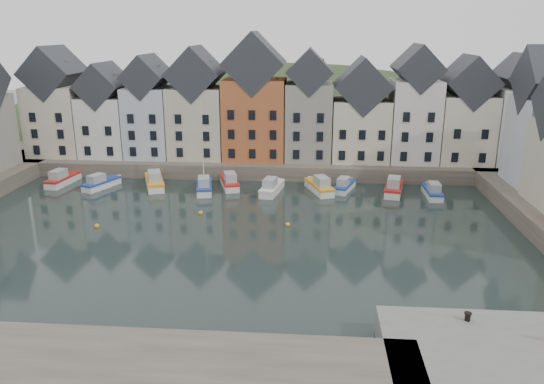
# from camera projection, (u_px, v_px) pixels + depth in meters

# --- Properties ---
(ground) EXTENTS (260.00, 260.00, 0.00)m
(ground) POSITION_uv_depth(u_px,v_px,m) (224.00, 242.00, 51.78)
(ground) COLOR black
(ground) RESTS_ON ground
(far_quay) EXTENTS (90.00, 16.00, 2.00)m
(far_quay) POSITION_uv_depth(u_px,v_px,m) (257.00, 160.00, 80.08)
(far_quay) COLOR #4B4139
(far_quay) RESTS_ON ground
(near_quay) EXTENTS (18.00, 10.00, 2.00)m
(near_quay) POSITION_uv_depth(u_px,v_px,m) (541.00, 370.00, 30.76)
(near_quay) COLOR #60605E
(near_quay) RESTS_ON ground
(hillside) EXTENTS (153.60, 70.40, 64.00)m
(hillside) POSITION_uv_depth(u_px,v_px,m) (271.00, 219.00, 110.42)
(hillside) COLOR #24361B
(hillside) RESTS_ON ground
(far_terrace) EXTENTS (72.37, 8.16, 17.78)m
(far_terrace) POSITION_uv_depth(u_px,v_px,m) (277.00, 110.00, 75.62)
(far_terrace) COLOR beige
(far_terrace) RESTS_ON far_quay
(mooring_buoys) EXTENTS (20.50, 5.50, 0.50)m
(mooring_buoys) POSITION_uv_depth(u_px,v_px,m) (195.00, 221.00, 57.12)
(mooring_buoys) COLOR orange
(mooring_buoys) RESTS_ON ground
(boat_a) EXTENTS (2.68, 6.39, 2.38)m
(boat_a) POSITION_uv_depth(u_px,v_px,m) (62.00, 179.00, 70.99)
(boat_a) COLOR silver
(boat_a) RESTS_ON ground
(boat_b) EXTENTS (3.76, 5.96, 2.19)m
(boat_b) POSITION_uv_depth(u_px,v_px,m) (101.00, 183.00, 69.33)
(boat_b) COLOR silver
(boat_b) RESTS_ON ground
(boat_c) EXTENTS (4.37, 7.11, 2.61)m
(boat_c) POSITION_uv_depth(u_px,v_px,m) (155.00, 182.00, 69.61)
(boat_c) COLOR silver
(boat_c) RESTS_ON ground
(boat_d) EXTENTS (3.09, 6.39, 11.73)m
(boat_d) POSITION_uv_depth(u_px,v_px,m) (204.00, 186.00, 67.77)
(boat_d) COLOR silver
(boat_d) RESTS_ON ground
(boat_e) EXTENTS (3.60, 6.47, 2.37)m
(boat_e) POSITION_uv_depth(u_px,v_px,m) (230.00, 182.00, 69.70)
(boat_e) COLOR silver
(boat_e) RESTS_ON ground
(boat_f) EXTENTS (2.97, 6.35, 2.35)m
(boat_f) POSITION_uv_depth(u_px,v_px,m) (272.00, 188.00, 67.18)
(boat_f) COLOR silver
(boat_f) RESTS_ON ground
(boat_g) EXTENTS (4.00, 6.67, 2.45)m
(boat_g) POSITION_uv_depth(u_px,v_px,m) (320.00, 187.00, 67.63)
(boat_g) COLOR silver
(boat_g) RESTS_ON ground
(boat_h) EXTENTS (3.27, 5.64, 2.07)m
(boat_h) POSITION_uv_depth(u_px,v_px,m) (344.00, 186.00, 68.28)
(boat_h) COLOR silver
(boat_h) RESTS_ON ground
(boat_i) EXTENTS (3.31, 6.75, 2.49)m
(boat_i) POSITION_uv_depth(u_px,v_px,m) (394.00, 188.00, 67.09)
(boat_i) COLOR silver
(boat_i) RESTS_ON ground
(boat_j) EXTENTS (1.75, 5.63, 2.16)m
(boat_j) POSITION_uv_depth(u_px,v_px,m) (432.00, 192.00, 65.75)
(boat_j) COLOR silver
(boat_j) RESTS_ON ground
(mooring_bollard) EXTENTS (0.48, 0.48, 0.56)m
(mooring_bollard) POSITION_uv_depth(u_px,v_px,m) (468.00, 316.00, 33.97)
(mooring_bollard) COLOR black
(mooring_bollard) RESTS_ON near_quay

